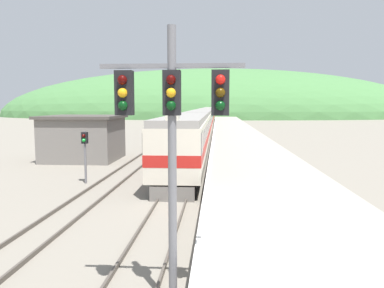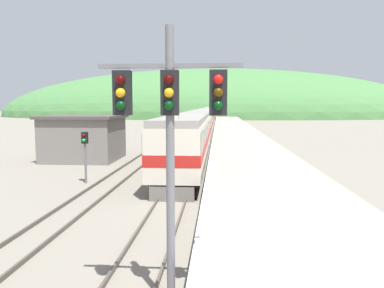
{
  "view_description": "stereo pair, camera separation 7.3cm",
  "coord_description": "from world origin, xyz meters",
  "px_view_note": "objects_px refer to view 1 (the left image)",
  "views": [
    {
      "loc": [
        2.26,
        -3.03,
        4.9
      ],
      "look_at": [
        0.68,
        20.36,
        2.42
      ],
      "focal_mm": 35.0,
      "sensor_mm": 36.0,
      "label": 1
    },
    {
      "loc": [
        2.33,
        -3.02,
        4.9
      ],
      "look_at": [
        0.68,
        20.36,
        2.42
      ],
      "focal_mm": 35.0,
      "sensor_mm": 36.0,
      "label": 2
    }
  ],
  "objects_px": {
    "carriage_second": "(200,125)",
    "carriage_fifth": "(210,113)",
    "express_train_lead_car": "(187,140)",
    "signal_post_siding": "(85,146)",
    "carriage_fourth": "(208,115)",
    "carriage_third": "(205,118)",
    "signal_mast_main": "(172,121)"
  },
  "relations": [
    {
      "from": "express_train_lead_car",
      "to": "signal_post_siding",
      "type": "distance_m",
      "value": 8.25
    },
    {
      "from": "carriage_fourth",
      "to": "carriage_second",
      "type": "bearing_deg",
      "value": -90.0
    },
    {
      "from": "express_train_lead_car",
      "to": "carriage_second",
      "type": "relative_size",
      "value": 0.97
    },
    {
      "from": "carriage_third",
      "to": "carriage_fifth",
      "type": "distance_m",
      "value": 43.63
    },
    {
      "from": "carriage_second",
      "to": "carriage_fifth",
      "type": "height_order",
      "value": "same"
    },
    {
      "from": "carriage_second",
      "to": "carriage_fifth",
      "type": "relative_size",
      "value": 1.0
    },
    {
      "from": "carriage_fourth",
      "to": "signal_post_siding",
      "type": "bearing_deg",
      "value": -94.75
    },
    {
      "from": "carriage_third",
      "to": "signal_post_siding",
      "type": "relative_size",
      "value": 6.42
    },
    {
      "from": "express_train_lead_car",
      "to": "carriage_second",
      "type": "height_order",
      "value": "express_train_lead_car"
    },
    {
      "from": "carriage_fifth",
      "to": "signal_mast_main",
      "type": "xyz_separation_m",
      "value": [
        1.22,
        -106.83,
        2.3
      ]
    },
    {
      "from": "carriage_second",
      "to": "carriage_fifth",
      "type": "xyz_separation_m",
      "value": [
        0.0,
        65.45,
        0.0
      ]
    },
    {
      "from": "carriage_second",
      "to": "signal_post_siding",
      "type": "xyz_separation_m",
      "value": [
        -5.9,
        -27.46,
        0.12
      ]
    },
    {
      "from": "carriage_third",
      "to": "signal_post_siding",
      "type": "xyz_separation_m",
      "value": [
        -5.9,
        -49.27,
        0.12
      ]
    },
    {
      "from": "express_train_lead_car",
      "to": "carriage_third",
      "type": "height_order",
      "value": "express_train_lead_car"
    },
    {
      "from": "carriage_fifth",
      "to": "carriage_third",
      "type": "bearing_deg",
      "value": -90.0
    },
    {
      "from": "signal_post_siding",
      "to": "carriage_second",
      "type": "bearing_deg",
      "value": 77.87
    },
    {
      "from": "carriage_second",
      "to": "signal_mast_main",
      "type": "relative_size",
      "value": 3.14
    },
    {
      "from": "signal_post_siding",
      "to": "express_train_lead_car",
      "type": "bearing_deg",
      "value": 44.34
    },
    {
      "from": "carriage_fifth",
      "to": "signal_mast_main",
      "type": "relative_size",
      "value": 3.14
    },
    {
      "from": "express_train_lead_car",
      "to": "carriage_fifth",
      "type": "bearing_deg",
      "value": 90.0
    },
    {
      "from": "carriage_second",
      "to": "signal_post_siding",
      "type": "bearing_deg",
      "value": -102.13
    },
    {
      "from": "express_train_lead_car",
      "to": "signal_mast_main",
      "type": "height_order",
      "value": "signal_mast_main"
    },
    {
      "from": "carriage_third",
      "to": "carriage_fourth",
      "type": "xyz_separation_m",
      "value": [
        0.0,
        21.82,
        0.0
      ]
    },
    {
      "from": "carriage_second",
      "to": "carriage_fourth",
      "type": "height_order",
      "value": "same"
    },
    {
      "from": "carriage_fifth",
      "to": "express_train_lead_car",
      "type": "bearing_deg",
      "value": -90.0
    },
    {
      "from": "carriage_second",
      "to": "carriage_fourth",
      "type": "xyz_separation_m",
      "value": [
        0.0,
        43.63,
        0.0
      ]
    },
    {
      "from": "signal_mast_main",
      "to": "express_train_lead_car",
      "type": "bearing_deg",
      "value": 93.56
    },
    {
      "from": "signal_post_siding",
      "to": "carriage_fourth",
      "type": "bearing_deg",
      "value": 85.25
    },
    {
      "from": "carriage_third",
      "to": "express_train_lead_car",
      "type": "bearing_deg",
      "value": -90.0
    },
    {
      "from": "express_train_lead_car",
      "to": "carriage_third",
      "type": "relative_size",
      "value": 0.97
    },
    {
      "from": "express_train_lead_car",
      "to": "carriage_fifth",
      "type": "xyz_separation_m",
      "value": [
        0.0,
        87.14,
        -0.01
      ]
    },
    {
      "from": "signal_mast_main",
      "to": "signal_post_siding",
      "type": "xyz_separation_m",
      "value": [
        -7.13,
        13.92,
        -2.17
      ]
    }
  ]
}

